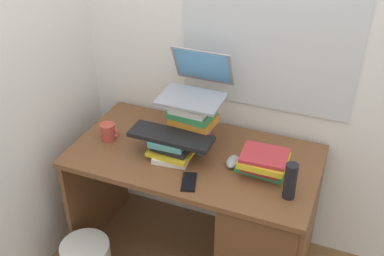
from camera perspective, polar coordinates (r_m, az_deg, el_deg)
ground_plane at (r=2.90m, az=0.26°, el=-15.05°), size 6.00×6.00×0.00m
wall_back at (r=2.46m, az=3.74°, el=12.49°), size 6.00×0.06×2.60m
wall_left at (r=2.52m, az=-17.31°, el=11.56°), size 0.05×6.00×2.60m
desk at (r=2.53m, az=6.80°, el=-11.17°), size 1.26×0.67×0.73m
book_stack_tall at (r=2.40m, az=-0.04°, el=0.79°), size 0.25×0.21×0.27m
book_stack_keyboard_riser at (r=2.36m, az=-2.50°, el=-2.44°), size 0.23×0.19×0.12m
book_stack_side at (r=2.28m, az=8.60°, el=-4.13°), size 0.24×0.19×0.11m
laptop at (r=2.36m, az=0.50°, el=5.24°), size 0.31×0.32×0.22m
keyboard at (r=2.32m, az=-2.57°, el=-1.03°), size 0.42×0.14×0.02m
computer_mouse at (r=2.34m, az=4.95°, el=-4.06°), size 0.06×0.10×0.04m
mug at (r=2.54m, az=-10.11°, el=-0.46°), size 0.12×0.08×0.09m
water_bottle at (r=2.14m, az=11.81°, el=-6.31°), size 0.06×0.06×0.18m
cell_phone at (r=2.22m, az=-0.37°, el=-6.53°), size 0.10×0.15×0.01m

